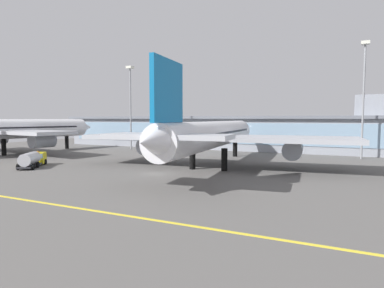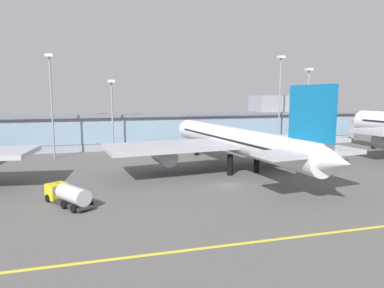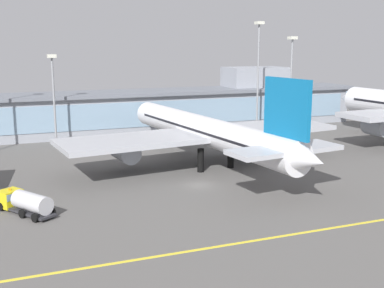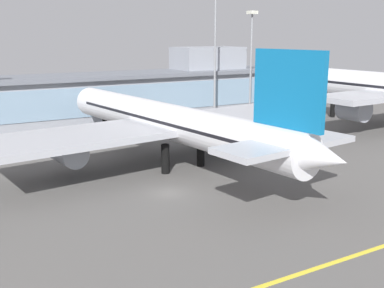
{
  "view_description": "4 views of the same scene",
  "coord_description": "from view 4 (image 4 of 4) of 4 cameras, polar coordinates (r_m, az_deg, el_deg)",
  "views": [
    {
      "loc": [
        30.04,
        -47.29,
        9.16
      ],
      "look_at": [
        -0.21,
        14.34,
        4.0
      ],
      "focal_mm": 31.52,
      "sensor_mm": 36.0,
      "label": 1
    },
    {
      "loc": [
        -21.01,
        -53.3,
        15.08
      ],
      "look_at": [
        -2.42,
        13.67,
        5.37
      ],
      "focal_mm": 32.51,
      "sensor_mm": 36.0,
      "label": 2
    },
    {
      "loc": [
        -26.75,
        -65.68,
        20.79
      ],
      "look_at": [
        3.56,
        11.86,
        3.89
      ],
      "focal_mm": 45.41,
      "sensor_mm": 36.0,
      "label": 3
    },
    {
      "loc": [
        -23.58,
        -46.31,
        18.03
      ],
      "look_at": [
        7.66,
        7.73,
        3.41
      ],
      "focal_mm": 43.8,
      "sensor_mm": 36.0,
      "label": 4
    }
  ],
  "objects": [
    {
      "name": "ground_plane",
      "position": [
        55.01,
        -2.9,
        -5.97
      ],
      "size": [
        180.0,
        180.0,
        0.0
      ],
      "primitive_type": "plane",
      "color": "#5B5956"
    },
    {
      "name": "taxiway_centreline_stripe",
      "position": [
        38.37,
        12.86,
        -15.2
      ],
      "size": [
        144.0,
        0.5,
        0.01
      ],
      "primitive_type": "cube",
      "color": "yellow",
      "rests_on": "ground"
    },
    {
      "name": "terminal_building",
      "position": [
        99.95,
        -14.9,
        5.51
      ],
      "size": [
        127.22,
        14.0,
        15.14
      ],
      "color": "#9399A3",
      "rests_on": "ground"
    },
    {
      "name": "airliner_near_right",
      "position": [
        65.59,
        -2.81,
        2.63
      ],
      "size": [
        51.91,
        58.54,
        16.6
      ],
      "rotation": [
        0.0,
        0.0,
        1.69
      ],
      "color": "black",
      "rests_on": "ground"
    },
    {
      "name": "apron_light_mast_west",
      "position": [
        104.15,
        7.23,
        11.47
      ],
      "size": [
        1.8,
        1.8,
        22.98
      ],
      "color": "gray",
      "rests_on": "ground"
    },
    {
      "name": "apron_light_mast_centre",
      "position": [
        100.92,
        2.84,
        12.58
      ],
      "size": [
        1.8,
        1.8,
        26.43
      ],
      "color": "gray",
      "rests_on": "ground"
    }
  ]
}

